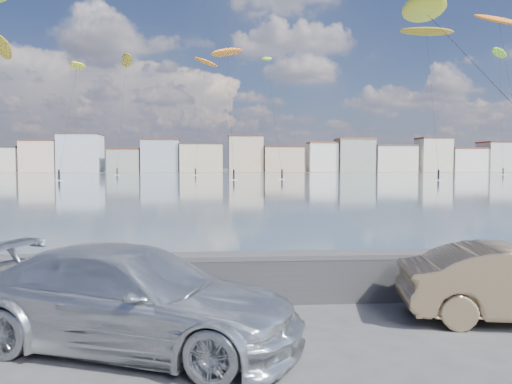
# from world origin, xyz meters

# --- Properties ---
(ground) EXTENTS (700.00, 700.00, 0.00)m
(ground) POSITION_xyz_m (0.00, 0.00, 0.00)
(ground) COLOR #333335
(ground) RESTS_ON ground
(bay_water) EXTENTS (500.00, 177.00, 0.00)m
(bay_water) POSITION_xyz_m (0.00, 91.50, 0.01)
(bay_water) COLOR #304251
(bay_water) RESTS_ON ground
(far_shore_strip) EXTENTS (500.00, 60.00, 0.00)m
(far_shore_strip) POSITION_xyz_m (0.00, 200.00, 0.01)
(far_shore_strip) COLOR #4C473D
(far_shore_strip) RESTS_ON ground
(seawall) EXTENTS (400.00, 0.36, 1.08)m
(seawall) POSITION_xyz_m (0.00, 2.70, 0.58)
(seawall) COLOR #28282B
(seawall) RESTS_ON ground
(far_buildings) EXTENTS (240.79, 13.26, 14.60)m
(far_buildings) POSITION_xyz_m (1.31, 186.00, 6.03)
(far_buildings) COLOR #B7C6BC
(far_buildings) RESTS_ON ground
(car_silver) EXTENTS (5.75, 3.90, 1.55)m
(car_silver) POSITION_xyz_m (-1.19, 0.43, 0.77)
(car_silver) COLOR silver
(car_silver) RESTS_ON ground
(kitesurfer_4) EXTENTS (6.21, 21.62, 16.79)m
(kitesurfer_4) POSITION_xyz_m (16.63, 32.21, 15.16)
(kitesurfer_4) COLOR yellow
(kitesurfer_4) RESTS_ON ground
(kitesurfer_5) EXTENTS (8.93, 20.06, 28.71)m
(kitesurfer_5) POSITION_xyz_m (2.25, 99.14, 26.26)
(kitesurfer_5) COLOR orange
(kitesurfer_5) RESTS_ON ground
(kitesurfer_6) EXTENTS (4.94, 17.85, 23.45)m
(kitesurfer_6) POSITION_xyz_m (-27.67, 95.50, 22.32)
(kitesurfer_6) COLOR yellow
(kitesurfer_6) RESTS_ON ground
(kitesurfer_7) EXTENTS (10.62, 11.82, 30.15)m
(kitesurfer_7) POSITION_xyz_m (40.92, 88.72, 28.55)
(kitesurfer_7) COLOR #BF8C19
(kitesurfer_7) RESTS_ON ground
(kitesurfer_8) EXTENTS (8.79, 13.18, 37.36)m
(kitesurfer_8) POSITION_xyz_m (82.92, 135.25, 35.22)
(kitesurfer_8) COLOR #8CD826
(kitesurfer_8) RESTS_ON ground
(kitesurfer_9) EXTENTS (7.70, 14.22, 33.07)m
(kitesurfer_9) POSITION_xyz_m (-3.10, 134.78, 30.87)
(kitesurfer_9) COLOR orange
(kitesurfer_9) RESTS_ON ground
(kitesurfer_14) EXTENTS (10.13, 11.56, 35.31)m
(kitesurfer_14) POSITION_xyz_m (58.24, 93.25, 32.40)
(kitesurfer_14) COLOR orange
(kitesurfer_14) RESTS_ON ground
(kitesurfer_15) EXTENTS (5.73, 15.64, 34.40)m
(kitesurfer_15) POSITION_xyz_m (-25.72, 139.29, 32.32)
(kitesurfer_15) COLOR #BF8C19
(kitesurfer_15) RESTS_ON ground
(kitesurfer_17) EXTENTS (4.48, 12.75, 25.84)m
(kitesurfer_17) POSITION_xyz_m (10.29, 95.78, 24.05)
(kitesurfer_17) COLOR #8CD826
(kitesurfer_17) RESTS_ON ground
(kitesurfer_18) EXTENTS (3.86, 17.52, 26.55)m
(kitesurfer_18) POSITION_xyz_m (-39.19, 88.83, 24.00)
(kitesurfer_18) COLOR #BF8C19
(kitesurfer_18) RESTS_ON ground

